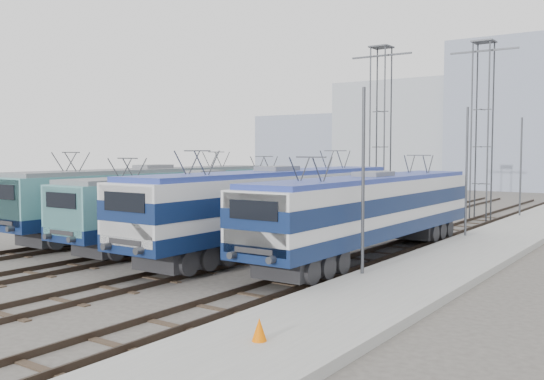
{
  "coord_description": "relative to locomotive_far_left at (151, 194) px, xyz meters",
  "views": [
    {
      "loc": [
        18.34,
        -17.65,
        4.74
      ],
      "look_at": [
        1.12,
        7.0,
        2.78
      ],
      "focal_mm": 40.0,
      "sensor_mm": 36.0,
      "label": 1
    }
  ],
  "objects": [
    {
      "name": "ground",
      "position": [
        6.75,
        -6.31,
        -2.28
      ],
      "size": [
        160.0,
        160.0,
        0.0
      ],
      "primitive_type": "plane",
      "color": "#514C47"
    },
    {
      "name": "platform",
      "position": [
        16.95,
        1.69,
        -2.13
      ],
      "size": [
        4.0,
        70.0,
        0.3
      ],
      "primitive_type": "cube",
      "color": "#9E9E99",
      "rests_on": "ground"
    },
    {
      "name": "locomotive_far_left",
      "position": [
        0.0,
        0.0,
        0.0
      ],
      "size": [
        2.9,
        18.31,
        3.45
      ],
      "color": "#0F1F49",
      "rests_on": "ground"
    },
    {
      "name": "locomotive_center_left",
      "position": [
        4.5,
        -0.69,
        -0.12
      ],
      "size": [
        2.74,
        17.27,
        3.25
      ],
      "color": "#0F1F49",
      "rests_on": "ground"
    },
    {
      "name": "locomotive_center_right",
      "position": [
        9.0,
        -0.68,
        0.1
      ],
      "size": [
        2.95,
        18.65,
        3.51
      ],
      "color": "#0F1F49",
      "rests_on": "ground"
    },
    {
      "name": "locomotive_far_right",
      "position": [
        13.5,
        0.26,
        -0.02
      ],
      "size": [
        2.8,
        17.7,
        3.33
      ],
      "color": "#0F1F49",
      "rests_on": "ground"
    },
    {
      "name": "catenary_tower_west",
      "position": [
        6.75,
        15.69,
        4.36
      ],
      "size": [
        4.5,
        1.2,
        12.0
      ],
      "color": "#3F4247",
      "rests_on": "ground"
    },
    {
      "name": "catenary_tower_east",
      "position": [
        13.25,
        17.69,
        4.36
      ],
      "size": [
        4.5,
        1.2,
        12.0
      ],
      "color": "#3F4247",
      "rests_on": "ground"
    },
    {
      "name": "mast_front",
      "position": [
        15.35,
        -4.31,
        1.22
      ],
      "size": [
        0.12,
        0.12,
        7.0
      ],
      "primitive_type": "cylinder",
      "color": "#3F4247",
      "rests_on": "ground"
    },
    {
      "name": "mast_mid",
      "position": [
        15.35,
        7.69,
        1.22
      ],
      "size": [
        0.12,
        0.12,
        7.0
      ],
      "primitive_type": "cylinder",
      "color": "#3F4247",
      "rests_on": "ground"
    },
    {
      "name": "mast_rear",
      "position": [
        15.35,
        19.69,
        1.22
      ],
      "size": [
        0.12,
        0.12,
        7.0
      ],
      "primitive_type": "cylinder",
      "color": "#3F4247",
      "rests_on": "ground"
    },
    {
      "name": "safety_cone",
      "position": [
        16.9,
        -12.75,
        -1.71
      ],
      "size": [
        0.35,
        0.35,
        0.55
      ],
      "primitive_type": "cone",
      "color": "#F86900",
      "rests_on": "platform"
    },
    {
      "name": "building_west",
      "position": [
        -7.25,
        55.69,
        4.72
      ],
      "size": [
        18.0,
        12.0,
        14.0
      ],
      "primitive_type": "cube",
      "color": "#A2AAB4",
      "rests_on": "ground"
    },
    {
      "name": "building_far_west",
      "position": [
        -23.25,
        55.69,
        2.72
      ],
      "size": [
        14.0,
        10.0,
        10.0
      ],
      "primitive_type": "cube",
      "color": "#8993AA",
      "rests_on": "ground"
    }
  ]
}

